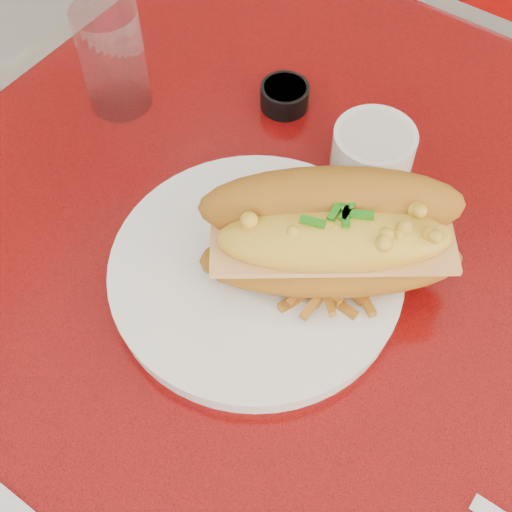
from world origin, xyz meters
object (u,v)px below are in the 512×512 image
Objects in this scene: dinner_plate at (256,272)px; mac_hoagie at (332,234)px; fork at (332,272)px; sauce_cup_left at (285,95)px; water_tumbler at (113,59)px; gravy_ramekin at (373,149)px; diner_table at (433,372)px.

mac_hoagie is at bearing 40.65° from dinner_plate.
sauce_cup_left reaches higher than fork.
sauce_cup_left is (-0.11, 0.22, 0.00)m from dinner_plate.
mac_hoagie is 0.24m from sauce_cup_left.
water_tumbler is (-0.33, 0.07, -0.00)m from mac_hoagie.
sauce_cup_left is at bearing 33.32° from water_tumbler.
sauce_cup_left is 0.20m from water_tumbler.
dinner_plate is 1.15× the size of mac_hoagie.
dinner_plate is at bearing -95.14° from gravy_ramekin.
gravy_ramekin is at bearing 149.75° from diner_table.
sauce_cup_left is (-0.13, 0.02, -0.01)m from gravy_ramekin.
diner_table is 0.23m from fork.
mac_hoagie is 2.12× the size of water_tumbler.
dinner_plate is 2.44× the size of water_tumbler.
water_tumbler is at bearing 157.90° from dinner_plate.
fork is 1.28× the size of water_tumbler.
mac_hoagie is 0.33m from water_tumbler.
gravy_ramekin is (0.02, 0.19, 0.02)m from dinner_plate.
sauce_cup_left is at bearing 157.94° from diner_table.
mac_hoagie is 1.65× the size of fork.
gravy_ramekin is at bearing 67.52° from mac_hoagie.
water_tumbler is at bearing 63.05° from fork.
diner_table is at bearing -22.06° from sauce_cup_left.
mac_hoagie is at bearing -45.92° from sauce_cup_left.
fork is at bearing -73.76° from gravy_ramekin.
gravy_ramekin is at bearing 84.86° from dinner_plate.
mac_hoagie reaches higher than fork.
mac_hoagie is 0.05m from fork.
gravy_ramekin is (-0.04, 0.15, -0.04)m from mac_hoagie.
water_tumbler is at bearing 178.29° from diner_table.
gravy_ramekin reaches higher than dinner_plate.
water_tumbler reaches higher than gravy_ramekin.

